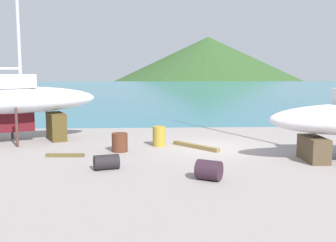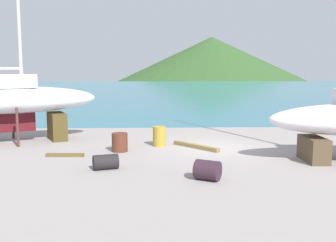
{
  "view_description": "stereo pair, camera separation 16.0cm",
  "coord_description": "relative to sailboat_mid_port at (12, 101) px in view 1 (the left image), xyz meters",
  "views": [
    {
      "loc": [
        -2.79,
        -17.21,
        3.46
      ],
      "look_at": [
        -2.02,
        -0.53,
        1.28
      ],
      "focal_mm": 42.33,
      "sensor_mm": 36.0,
      "label": 1
    },
    {
      "loc": [
        -2.63,
        -17.22,
        3.46
      ],
      "look_at": [
        -2.02,
        -0.53,
        1.28
      ],
      "focal_mm": 42.33,
      "sensor_mm": 36.0,
      "label": 2
    }
  ],
  "objects": [
    {
      "name": "worker",
      "position": [
        -1.14,
        4.93,
        -1.16
      ],
      "size": [
        0.48,
        0.34,
        1.61
      ],
      "rotation": [
        0.0,
        0.0,
        4.95
      ],
      "color": "maroon",
      "rests_on": "ground"
    },
    {
      "name": "sailboat_mid_port",
      "position": [
        0.0,
        0.0,
        0.0
      ],
      "size": [
        8.0,
        5.13,
        12.46
      ],
      "rotation": [
        0.0,
        0.0,
        0.42
      ],
      "color": "#4B3D1B",
      "rests_on": "ground"
    },
    {
      "name": "timber_long_fore",
      "position": [
        8.48,
        -1.67,
        -1.91
      ],
      "size": [
        1.87,
        2.11,
        0.17
      ],
      "primitive_type": "cube",
      "rotation": [
        0.0,
        0.0,
        2.28
      ],
      "color": "olive",
      "rests_on": "ground"
    },
    {
      "name": "barrel_tipped_right",
      "position": [
        6.87,
        -1.11,
        -1.54
      ],
      "size": [
        0.77,
        0.77,
        0.9
      ],
      "primitive_type": "cylinder",
      "rotation": [
        0.0,
        0.0,
        0.45
      ],
      "color": "olive",
      "rests_on": "ground"
    },
    {
      "name": "barrel_blue_faded",
      "position": [
        8.31,
        -6.77,
        -1.68
      ],
      "size": [
        0.97,
        0.92,
        0.63
      ],
      "primitive_type": "cylinder",
      "rotation": [
        1.57,
        0.0,
        4.21
      ],
      "color": "#321F2B",
      "rests_on": "ground"
    },
    {
      "name": "ground_plane",
      "position": [
        9.25,
        -5.13,
        -1.99
      ],
      "size": [
        42.63,
        42.63,
        0.0
      ],
      "primitive_type": "plane",
      "color": "gray"
    },
    {
      "name": "headland_hill",
      "position": [
        35.18,
        176.8,
        -1.99
      ],
      "size": [
        165.02,
        165.02,
        38.49
      ],
      "primitive_type": "cone",
      "color": "#2F5126",
      "rests_on": "ground"
    },
    {
      "name": "barrel_tipped_left",
      "position": [
        5.18,
        -2.28,
        -1.6
      ],
      "size": [
        0.73,
        0.73,
        0.79
      ],
      "primitive_type": "cylinder",
      "rotation": [
        0.0,
        0.0,
        0.1
      ],
      "color": "#542B1B",
      "rests_on": "ground"
    },
    {
      "name": "barrel_rust_far",
      "position": [
        4.94,
        -5.3,
        -1.73
      ],
      "size": [
        0.97,
        0.75,
        0.52
      ],
      "primitive_type": "cylinder",
      "rotation": [
        1.57,
        0.0,
        1.87
      ],
      "color": "black",
      "rests_on": "ground"
    },
    {
      "name": "timber_plank_near",
      "position": [
        3.06,
        -3.19,
        -1.93
      ],
      "size": [
        1.52,
        0.29,
        0.12
      ],
      "primitive_type": "cube",
      "rotation": [
        0.0,
        0.0,
        3.09
      ],
      "color": "brown",
      "rests_on": "ground"
    },
    {
      "name": "sea_water",
      "position": [
        9.25,
        51.08,
        -1.99
      ],
      "size": [
        170.53,
        93.0,
        0.01
      ],
      "primitive_type": "cube",
      "color": "teal",
      "rests_on": "ground"
    }
  ]
}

